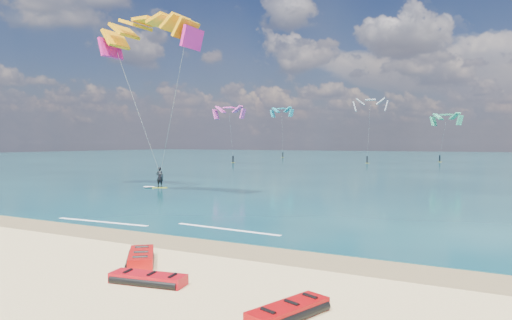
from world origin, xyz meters
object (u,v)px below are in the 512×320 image
(packed_kite_mid, at_px, (141,262))
(kitesurfer_main, at_px, (154,97))
(packed_kite_right, at_px, (288,318))
(packed_kite_left, at_px, (148,284))

(packed_kite_mid, relative_size, kitesurfer_main, 0.16)
(packed_kite_right, xyz_separation_m, kitesurfer_main, (-21.00, 20.18, 8.04))
(packed_kite_mid, height_order, packed_kite_right, packed_kite_mid)
(packed_kite_left, xyz_separation_m, packed_kite_right, (4.76, -0.49, 0.00))
(packed_kite_right, bearing_deg, kitesurfer_main, 65.74)
(packed_kite_left, relative_size, kitesurfer_main, 0.16)
(packed_kite_mid, bearing_deg, packed_kite_left, 6.61)
(packed_kite_mid, relative_size, packed_kite_right, 1.01)
(packed_kite_left, bearing_deg, kitesurfer_main, 120.03)
(packed_kite_mid, bearing_deg, kitesurfer_main, 179.37)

